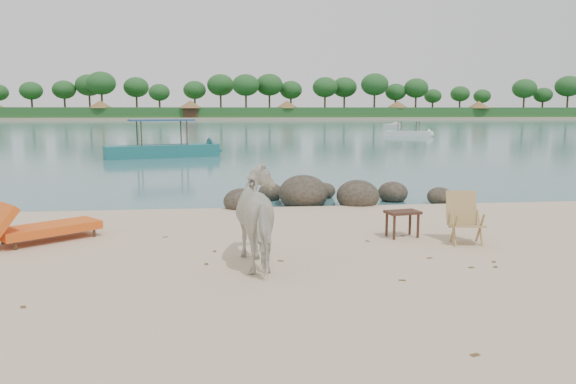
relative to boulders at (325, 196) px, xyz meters
name	(u,v)px	position (x,y,z in m)	size (l,w,h in m)	color
water	(233,124)	(-1.20, 83.31, -0.19)	(400.00, 400.00, 0.00)	#3B6D76
far_shore	(229,118)	(-1.20, 163.31, -0.19)	(420.00, 90.00, 1.40)	tan
far_scenery	(230,107)	(-1.18, 130.01, 2.95)	(420.00, 18.00, 9.50)	#1E4C1E
boulders	(325,196)	(0.00, 0.00, 0.00)	(6.18, 2.73, 0.99)	#2F291F
cow	(264,218)	(-2.07, -6.03, 0.60)	(0.85, 1.86, 1.57)	silver
side_table	(402,226)	(0.73, -4.37, 0.07)	(0.63, 0.41, 0.51)	#351F15
lounge_chair	(49,224)	(-5.99, -3.89, 0.15)	(2.26, 0.79, 0.68)	#E7481B
deck_chair	(467,220)	(1.74, -5.05, 0.29)	(0.61, 0.67, 0.95)	tan
boat_near	(162,126)	(-6.01, 16.11, 1.45)	(6.74, 1.52, 3.27)	#1B6466
boat_mid	(409,123)	(15.08, 38.24, 1.06)	(5.08, 1.14, 2.49)	silver
boat_far	(392,125)	(20.70, 62.06, 0.16)	(6.04, 1.36, 0.70)	#B7B8B4
dead_leaves	(339,265)	(-0.86, -6.10, -0.18)	(7.01, 5.88, 0.00)	brown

